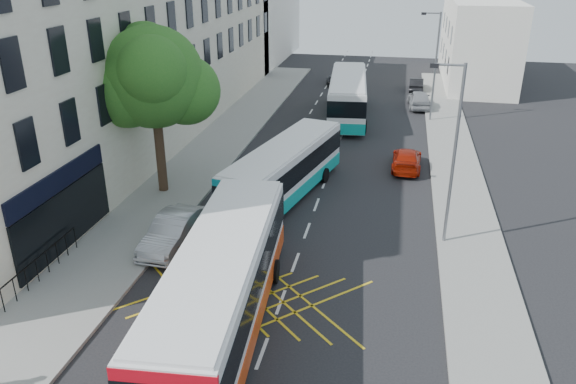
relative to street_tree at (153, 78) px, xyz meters
The scene contains 17 objects.
pavement_left 6.22m from the street_tree, 73.47° to the left, with size 5.00×70.00×0.15m, color gray.
pavement_right 17.17m from the street_tree, ahead, with size 3.00×70.00×0.15m, color gray.
terrace_main 11.00m from the street_tree, 119.95° to the left, with size 8.30×45.00×13.50m.
terrace_far 40.43m from the street_tree, 97.81° to the left, with size 8.00×20.00×10.00m, color silver.
building_right 38.43m from the street_tree, 59.43° to the left, with size 6.00×18.00×8.00m, color silver.
street_tree is the anchor object (origin of this frame).
lamp_near 15.10m from the street_tree, 11.40° to the right, with size 1.45×0.15×8.00m.
lamp_far 22.57m from the street_tree, 49.19° to the left, with size 1.45×0.15×8.00m.
railings 11.22m from the street_tree, 97.02° to the right, with size 0.08×5.60×1.14m, color black, non-canonical shape.
bus_near 13.71m from the street_tree, 57.88° to the right, with size 3.62×12.00×3.33m.
bus_mid 8.21m from the street_tree, ahead, with size 4.78×10.77×2.95m.
bus_far 19.39m from the street_tree, 63.60° to the left, with size 3.69×11.93×3.30m.
parked_car_silver 8.42m from the street_tree, 62.67° to the right, with size 1.57×4.51×1.49m, color #AAADB1.
red_hatchback 15.59m from the street_tree, 25.80° to the left, with size 1.71×4.20×1.22m, color #A11A06.
distant_car_grey 30.28m from the street_tree, 77.05° to the left, with size 2.32×5.04×1.40m, color #404148.
distant_car_silver 25.89m from the street_tree, 56.35° to the left, with size 1.74×4.33×1.48m, color #95979C.
distant_car_dark 31.22m from the street_tree, 63.21° to the left, with size 1.25×3.59×1.18m, color black.
Camera 1 is at (3.78, -11.45, 12.33)m, focal length 35.00 mm.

